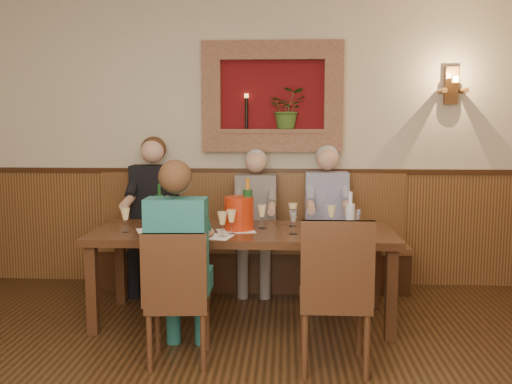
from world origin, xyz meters
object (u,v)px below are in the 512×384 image
at_px(person_bench_left, 153,227).
at_px(chair_near_left, 179,324).
at_px(person_bench_mid, 255,233).
at_px(spittoon_bucket, 239,213).
at_px(chair_near_right, 334,325).
at_px(bench, 251,254).
at_px(person_chair_front, 180,278).
at_px(person_bench_right, 327,232).
at_px(wine_bottle_green_b, 160,209).
at_px(water_bottle, 350,221).
at_px(wine_bottle_green_a, 248,208).
at_px(dining_table, 243,239).

bearing_deg(person_bench_left, chair_near_left, -71.32).
height_order(person_bench_mid, spittoon_bucket, person_bench_mid).
bearing_deg(spittoon_bucket, chair_near_right, -51.71).
bearing_deg(chair_near_right, person_bench_mid, 109.69).
bearing_deg(chair_near_left, spittoon_bucket, 64.11).
height_order(bench, person_chair_front, person_chair_front).
distance_m(person_bench_mid, person_bench_right, 0.68).
distance_m(wine_bottle_green_b, water_bottle, 1.61).
height_order(person_bench_left, water_bottle, person_bench_left).
bearing_deg(bench, chair_near_left, -101.66).
relative_size(person_bench_right, spittoon_bucket, 5.22).
height_order(person_chair_front, spittoon_bucket, person_chair_front).
bearing_deg(person_bench_right, spittoon_bucket, -132.05).
height_order(chair_near_left, person_bench_mid, person_bench_mid).
bearing_deg(person_bench_mid, person_bench_left, -179.78).
height_order(bench, water_bottle, same).
xyz_separation_m(bench, wine_bottle_green_a, (0.04, -0.92, 0.59)).
bearing_deg(wine_bottle_green_a, water_bottle, -27.29).
bearing_deg(person_chair_front, bench, 77.88).
relative_size(person_bench_left, wine_bottle_green_a, 3.55).
distance_m(chair_near_right, wine_bottle_green_a, 1.26).
bearing_deg(person_bench_right, bench, 171.82).
bearing_deg(bench, spittoon_bucket, -92.01).
relative_size(person_bench_mid, person_chair_front, 0.99).
distance_m(chair_near_right, water_bottle, 0.80).
height_order(chair_near_right, person_bench_mid, person_bench_mid).
height_order(spittoon_bucket, wine_bottle_green_a, wine_bottle_green_a).
height_order(person_bench_right, water_bottle, person_bench_right).
xyz_separation_m(person_bench_left, wine_bottle_green_b, (0.22, -0.68, 0.28)).
xyz_separation_m(bench, water_bottle, (0.81, -1.32, 0.57)).
xyz_separation_m(bench, wine_bottle_green_b, (-0.71, -0.78, 0.56)).
relative_size(person_chair_front, wine_bottle_green_a, 3.31).
distance_m(person_bench_mid, person_chair_front, 1.67).
distance_m(bench, person_bench_right, 0.78).
bearing_deg(person_chair_front, chair_near_right, -5.78).
bearing_deg(chair_near_left, chair_near_right, -6.34).
height_order(person_bench_mid, wine_bottle_green_a, person_bench_mid).
bearing_deg(water_bottle, chair_near_left, -158.48).
bearing_deg(spittoon_bucket, person_chair_front, -113.50).
xyz_separation_m(person_bench_mid, person_chair_front, (-0.42, -1.62, 0.01)).
xyz_separation_m(person_bench_left, person_bench_right, (1.66, 0.00, -0.04)).
height_order(chair_near_left, wine_bottle_green_a, wine_bottle_green_a).
bearing_deg(person_chair_front, dining_table, 64.61).
bearing_deg(person_chair_front, person_bench_mid, 75.42).
xyz_separation_m(person_bench_left, water_bottle, (1.74, -1.22, 0.28)).
bearing_deg(wine_bottle_green_b, water_bottle, -19.52).
height_order(dining_table, spittoon_bucket, spittoon_bucket).
distance_m(dining_table, person_bench_left, 1.26).
bearing_deg(wine_bottle_green_b, person_bench_mid, 41.69).
height_order(person_bench_left, wine_bottle_green_b, person_bench_left).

